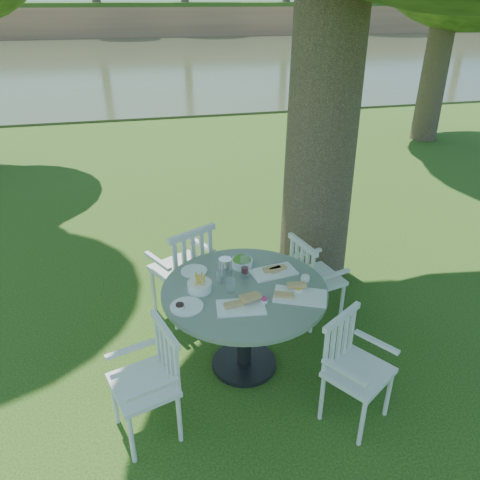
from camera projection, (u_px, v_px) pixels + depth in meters
name	position (u px, v px, depth m)	size (l,w,h in m)	color
ground	(245.00, 326.00, 4.59)	(140.00, 140.00, 0.00)	#18360B
table	(244.00, 305.00, 3.81)	(1.33, 1.33, 0.80)	black
chair_ne	(310.00, 274.00, 4.45)	(0.51, 0.53, 0.88)	silver
chair_nw	(187.00, 266.00, 4.47)	(0.66, 0.65, 0.99)	silver
chair_sw	(154.00, 374.00, 3.28)	(0.53, 0.55, 0.88)	silver
chair_se	(349.00, 360.00, 3.42)	(0.59, 0.58, 0.86)	silver
tableware	(236.00, 280.00, 3.76)	(1.23, 0.87, 0.21)	white
river	(140.00, 59.00, 24.44)	(100.00, 28.00, 0.12)	#323A22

